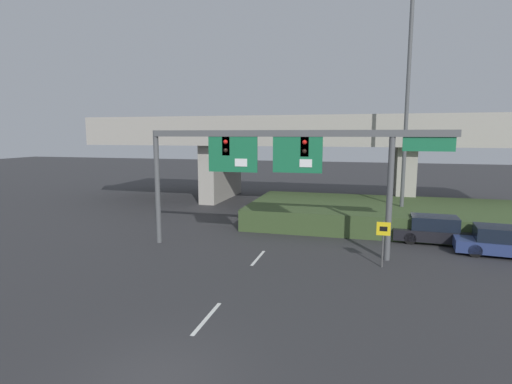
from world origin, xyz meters
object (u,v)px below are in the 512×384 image
at_px(speed_limit_sign, 383,237).
at_px(parked_sedan_mid_right, 504,242).
at_px(highway_light_pole_near, 408,92).
at_px(signal_gantry, 280,155).
at_px(parked_sedan_near_right, 436,230).

height_order(speed_limit_sign, parked_sedan_mid_right, speed_limit_sign).
xyz_separation_m(speed_limit_sign, parked_sedan_mid_right, (5.87, 3.46, -0.74)).
bearing_deg(parked_sedan_mid_right, highway_light_pole_near, 136.01).
height_order(signal_gantry, parked_sedan_near_right, signal_gantry).
bearing_deg(speed_limit_sign, signal_gantry, 166.66).
height_order(signal_gantry, parked_sedan_mid_right, signal_gantry).
height_order(speed_limit_sign, highway_light_pole_near, highway_light_pole_near).
relative_size(speed_limit_sign, parked_sedan_near_right, 0.45).
height_order(signal_gantry, speed_limit_sign, signal_gantry).
distance_m(highway_light_pole_near, parked_sedan_mid_right, 10.35).
bearing_deg(parked_sedan_mid_right, speed_limit_sign, -143.85).
relative_size(signal_gantry, highway_light_pole_near, 0.92).
bearing_deg(parked_sedan_near_right, highway_light_pole_near, 116.56).
xyz_separation_m(signal_gantry, parked_sedan_near_right, (7.98, 3.96, -4.24)).
relative_size(highway_light_pole_near, parked_sedan_mid_right, 3.46).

